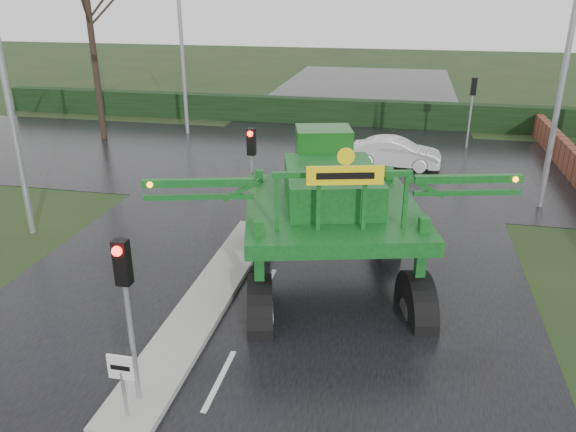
% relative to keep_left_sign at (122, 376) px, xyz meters
% --- Properties ---
extents(ground, '(140.00, 140.00, 0.00)m').
position_rel_keep_left_sign_xyz_m(ground, '(1.30, 1.50, -1.06)').
color(ground, black).
rests_on(ground, ground).
extents(road_main, '(14.00, 80.00, 0.02)m').
position_rel_keep_left_sign_xyz_m(road_main, '(1.30, 11.50, -1.05)').
color(road_main, black).
rests_on(road_main, ground).
extents(road_cross, '(80.00, 12.00, 0.02)m').
position_rel_keep_left_sign_xyz_m(road_cross, '(1.30, 17.50, -1.05)').
color(road_cross, black).
rests_on(road_cross, ground).
extents(median_island, '(1.20, 10.00, 0.16)m').
position_rel_keep_left_sign_xyz_m(median_island, '(0.00, 4.50, -0.97)').
color(median_island, gray).
rests_on(median_island, ground).
extents(hedge_row, '(44.00, 0.90, 1.50)m').
position_rel_keep_left_sign_xyz_m(hedge_row, '(1.30, 25.50, -0.31)').
color(hedge_row, black).
rests_on(hedge_row, ground).
extents(brick_wall, '(0.40, 20.00, 1.20)m').
position_rel_keep_left_sign_xyz_m(brick_wall, '(11.80, 17.50, -0.46)').
color(brick_wall, '#592D1E').
rests_on(brick_wall, ground).
extents(keep_left_sign, '(0.50, 0.07, 1.35)m').
position_rel_keep_left_sign_xyz_m(keep_left_sign, '(0.00, 0.00, 0.00)').
color(keep_left_sign, gray).
rests_on(keep_left_sign, ground).
extents(traffic_signal_near, '(0.26, 0.33, 3.52)m').
position_rel_keep_left_sign_xyz_m(traffic_signal_near, '(0.00, 0.49, 1.53)').
color(traffic_signal_near, gray).
rests_on(traffic_signal_near, ground).
extents(traffic_signal_mid, '(0.26, 0.33, 3.52)m').
position_rel_keep_left_sign_xyz_m(traffic_signal_mid, '(0.00, 8.99, 1.53)').
color(traffic_signal_mid, gray).
rests_on(traffic_signal_mid, ground).
extents(traffic_signal_far, '(0.26, 0.33, 3.52)m').
position_rel_keep_left_sign_xyz_m(traffic_signal_far, '(7.80, 21.51, 1.53)').
color(traffic_signal_far, gray).
rests_on(traffic_signal_far, ground).
extents(street_light_left_near, '(3.85, 0.30, 10.00)m').
position_rel_keep_left_sign_xyz_m(street_light_left_near, '(-6.89, 7.50, 4.93)').
color(street_light_left_near, gray).
rests_on(street_light_left_near, ground).
extents(street_light_right, '(3.85, 0.30, 10.00)m').
position_rel_keep_left_sign_xyz_m(street_light_right, '(9.49, 13.50, 4.93)').
color(street_light_right, gray).
rests_on(street_light_right, ground).
extents(street_light_left_far, '(3.85, 0.30, 10.00)m').
position_rel_keep_left_sign_xyz_m(street_light_left_far, '(-6.89, 21.50, 4.93)').
color(street_light_left_far, gray).
rests_on(street_light_left_far, ground).
extents(crop_sprayer, '(9.43, 6.96, 5.42)m').
position_rel_keep_left_sign_xyz_m(crop_sprayer, '(1.45, 4.28, 1.50)').
color(crop_sprayer, black).
rests_on(crop_sprayer, ground).
extents(white_sedan, '(4.08, 1.70, 1.31)m').
position_rel_keep_left_sign_xyz_m(white_sedan, '(4.35, 17.44, -1.06)').
color(white_sedan, silver).
rests_on(white_sedan, ground).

